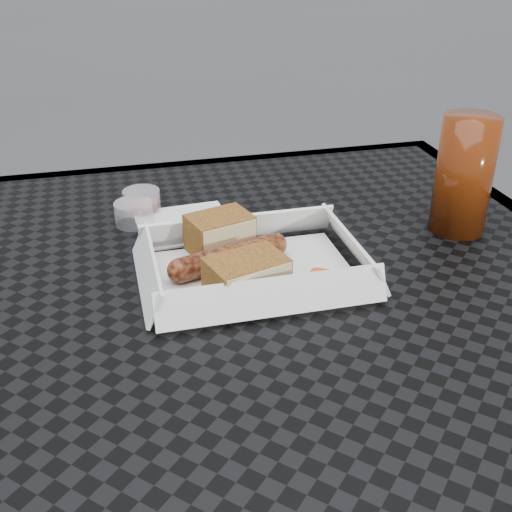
% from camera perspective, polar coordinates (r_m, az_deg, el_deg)
% --- Properties ---
extents(patio_table, '(0.80, 0.80, 0.74)m').
position_cam_1_polar(patio_table, '(0.76, 0.60, -6.89)').
color(patio_table, black).
rests_on(patio_table, ground).
extents(food_tray, '(0.22, 0.15, 0.00)m').
position_cam_1_polar(food_tray, '(0.72, -0.19, -1.59)').
color(food_tray, white).
rests_on(food_tray, patio_table).
extents(bratwurst, '(0.15, 0.06, 0.03)m').
position_cam_1_polar(bratwurst, '(0.72, -2.40, -0.10)').
color(bratwurst, brown).
rests_on(bratwurst, food_tray).
extents(bread_near, '(0.08, 0.07, 0.05)m').
position_cam_1_polar(bread_near, '(0.76, -3.24, 2.02)').
color(bread_near, '#906024').
rests_on(bread_near, food_tray).
extents(bread_far, '(0.09, 0.07, 0.04)m').
position_cam_1_polar(bread_far, '(0.67, -0.85, -1.81)').
color(bread_far, '#906024').
rests_on(bread_far, food_tray).
extents(veg_garnish, '(0.03, 0.03, 0.00)m').
position_cam_1_polar(veg_garnish, '(0.70, 5.89, -2.26)').
color(veg_garnish, '#EF4A0A').
rests_on(veg_garnish, food_tray).
extents(napkin, '(0.13, 0.13, 0.00)m').
position_cam_1_polar(napkin, '(0.84, -6.32, 2.79)').
color(napkin, white).
rests_on(napkin, patio_table).
extents(condiment_cup_sauce, '(0.05, 0.05, 0.03)m').
position_cam_1_polar(condiment_cup_sauce, '(0.89, -10.12, 4.85)').
color(condiment_cup_sauce, maroon).
rests_on(condiment_cup_sauce, patio_table).
extents(condiment_cup_empty, '(0.05, 0.05, 0.03)m').
position_cam_1_polar(condiment_cup_empty, '(0.85, -10.80, 3.75)').
color(condiment_cup_empty, silver).
rests_on(condiment_cup_empty, patio_table).
extents(drink_glass, '(0.07, 0.07, 0.15)m').
position_cam_1_polar(drink_glass, '(0.84, 18.01, 6.87)').
color(drink_glass, '#521C07').
rests_on(drink_glass, patio_table).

